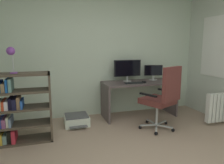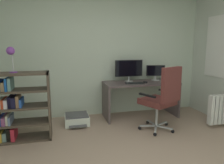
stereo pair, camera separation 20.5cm
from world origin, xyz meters
TOP-DOWN VIEW (x-y plane):
  - wall_back at (0.00, 2.36)m, footprint 4.52×0.10m
  - desk at (0.82, 1.95)m, footprint 1.51×0.65m
  - monitor_main at (0.60, 2.07)m, footprint 0.59×0.18m
  - monitor_secondary at (1.20, 2.07)m, footprint 0.39×0.18m
  - keyboard at (0.63, 1.81)m, footprint 0.34×0.14m
  - computer_mouse at (0.86, 1.81)m, footprint 0.06×0.10m
  - office_chair at (0.88, 1.11)m, footprint 0.67×0.71m
  - bookshelf at (-1.48, 1.36)m, footprint 0.85×0.35m
  - desk_lamp at (-1.49, 1.36)m, footprint 0.13×0.12m
  - printer at (-0.52, 1.82)m, footprint 0.45×0.51m
  - radiator at (2.16, 1.05)m, footprint 0.73×0.10m

SIDE VIEW (x-z plane):
  - printer at x=-0.52m, z-range 0.00..0.19m
  - radiator at x=2.16m, z-range 0.06..0.60m
  - bookshelf at x=-1.48m, z-range -0.01..1.07m
  - desk at x=0.82m, z-range 0.18..0.92m
  - office_chair at x=0.88m, z-range 0.05..1.20m
  - keyboard at x=0.63m, z-range 0.74..0.76m
  - computer_mouse at x=0.86m, z-range 0.74..0.77m
  - monitor_secondary at x=1.20m, z-range 0.76..1.09m
  - monitor_main at x=0.60m, z-range 0.78..1.22m
  - wall_back at x=0.00m, z-range 0.00..2.52m
  - desk_lamp at x=-1.49m, z-range 1.18..1.57m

